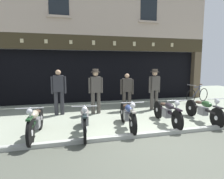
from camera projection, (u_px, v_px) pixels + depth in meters
ground at (165, 155)px, 4.28m from camera, size 23.38×22.00×0.18m
shop_facade at (97, 67)px, 11.70m from camera, size 11.68×4.42×6.42m
motorcycle_left at (35, 121)px, 5.20m from camera, size 0.62×1.98×0.93m
motorcycle_center_left at (85, 118)px, 5.46m from camera, size 0.62×2.06×0.93m
motorcycle_center at (128, 114)px, 5.92m from camera, size 0.62×1.99×0.92m
motorcycle_center_right at (167, 112)px, 6.31m from camera, size 0.62×2.02×0.90m
motorcycle_right at (203, 109)px, 6.60m from camera, size 0.62×2.02×0.90m
salesman_left at (59, 90)px, 7.46m from camera, size 0.56×0.26×1.72m
shopkeeper_center at (96, 89)px, 7.63m from camera, size 0.56×0.37×1.75m
salesman_right at (127, 90)px, 8.16m from camera, size 0.55×0.29×1.54m
assistant_far_right at (154, 87)px, 8.35m from camera, size 0.55×0.37×1.72m
advert_board_near at (130, 71)px, 10.58m from camera, size 0.78×0.03×1.00m
advert_board_far at (150, 69)px, 10.87m from camera, size 0.76×0.03×1.05m
leaning_bicycle at (198, 95)px, 10.12m from camera, size 1.65×0.65×0.93m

